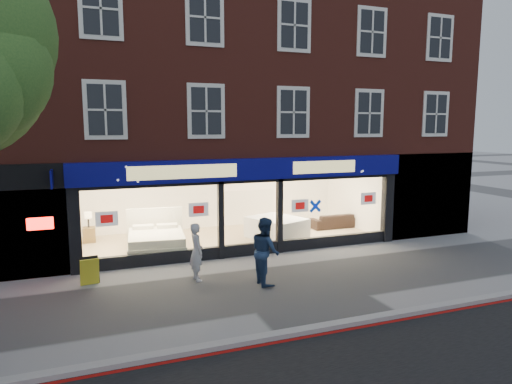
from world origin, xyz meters
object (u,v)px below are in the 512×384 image
mattress_stack (277,228)px  pedestrian_blue (265,251)px  a_board (90,271)px  display_bed (156,241)px  pedestrian_grey (197,252)px  sofa (333,221)px

mattress_stack → pedestrian_blue: size_ratio=1.31×
a_board → pedestrian_blue: 4.87m
display_bed → pedestrian_blue: 4.75m
display_bed → pedestrian_grey: size_ratio=1.53×
a_board → display_bed: bearing=41.3°
display_bed → pedestrian_blue: size_ratio=1.35×
mattress_stack → pedestrian_blue: bearing=-117.1°
mattress_stack → sofa: 3.13m
display_bed → a_board: 3.28m
mattress_stack → pedestrian_grey: 5.14m
a_board → pedestrian_grey: pedestrian_grey is taller
mattress_stack → pedestrian_blue: (-2.20, -4.30, 0.44)m
mattress_stack → pedestrian_blue: 4.85m
display_bed → sofa: bearing=14.7°
mattress_stack → a_board: 7.26m
display_bed → mattress_stack: size_ratio=1.03×
pedestrian_blue → display_bed: bearing=29.6°
a_board → pedestrian_grey: 2.96m
a_board → pedestrian_blue: (4.55, -1.64, 0.55)m
a_board → pedestrian_blue: pedestrian_blue is taller
mattress_stack → pedestrian_grey: pedestrian_grey is taller
pedestrian_grey → pedestrian_blue: 1.96m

